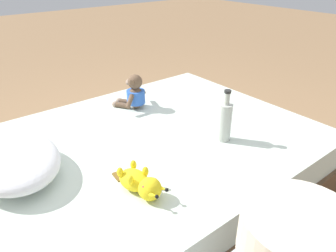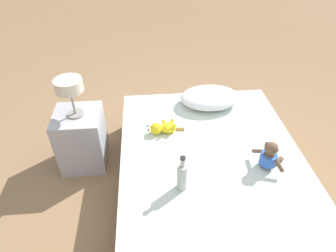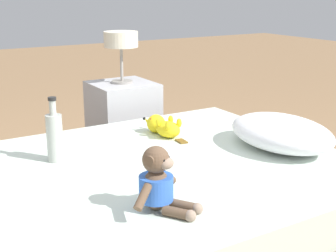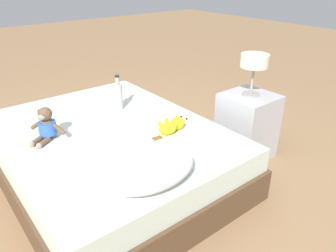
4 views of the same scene
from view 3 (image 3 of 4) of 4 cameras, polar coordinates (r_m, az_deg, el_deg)
The scene contains 8 objects.
ground_plane at distance 2.27m, azimuth -2.83°, elevation -14.65°, with size 16.00×16.00×0.00m, color #93704C.
bed at distance 2.17m, azimuth -2.91°, elevation -10.08°, with size 1.48×1.90×0.41m.
pillow at distance 2.37m, azimuth 13.43°, elevation -0.76°, with size 0.58×0.41×0.16m.
plush_monkey at distance 1.67m, azimuth -1.11°, elevation -7.00°, with size 0.25×0.26×0.24m.
plush_yellow_creature at distance 2.52m, azimuth -0.62°, elevation -0.05°, with size 0.33×0.13×0.10m.
glass_bottle at distance 2.19m, azimuth -13.46°, elevation -1.18°, with size 0.07×0.07×0.30m.
nightstand at distance 3.24m, azimuth -5.40°, elevation 0.34°, with size 0.40×0.40×0.56m.
bedside_lamp at distance 3.14m, azimuth -5.67°, elevation 10.00°, with size 0.22×0.22×0.34m.
Camera 3 is at (1.72, -0.91, 1.17)m, focal length 50.75 mm.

